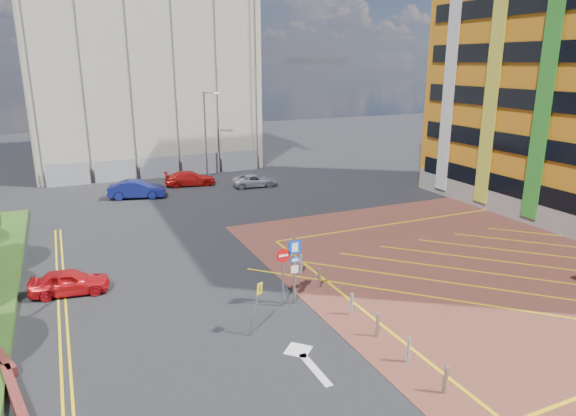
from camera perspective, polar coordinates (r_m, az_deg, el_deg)
ground at (r=22.75m, az=0.61°, el=-11.85°), size 140.00×140.00×0.00m
forecourt at (r=30.83m, az=25.07°, el=-5.73°), size 26.00×26.00×0.02m
lamp_back at (r=48.33m, az=-9.07°, el=8.35°), size 1.53×0.16×8.00m
sign_cluster at (r=22.85m, az=0.25°, el=-6.31°), size 1.17×0.12×3.20m
warning_sign at (r=20.71m, az=-3.53°, el=-10.40°), size 0.71×0.41×2.25m
bollard_row at (r=22.23m, az=7.96°, el=-11.36°), size 0.14×11.14×0.90m
construction_building at (r=58.86m, az=-16.60°, el=15.73°), size 21.20×19.20×22.00m
construction_fence at (r=50.10m, az=-12.92°, el=4.51°), size 21.60×0.06×2.00m
car_red_left at (r=26.52m, az=-23.12°, el=-7.56°), size 3.74×1.93×1.22m
car_blue_back at (r=42.94m, az=-16.45°, el=2.01°), size 4.67×2.66×1.46m
car_red_back at (r=46.30m, az=-10.84°, el=3.26°), size 4.63×2.43×1.28m
car_silver_back at (r=45.15m, az=-3.71°, el=3.06°), size 4.08×2.24×1.08m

